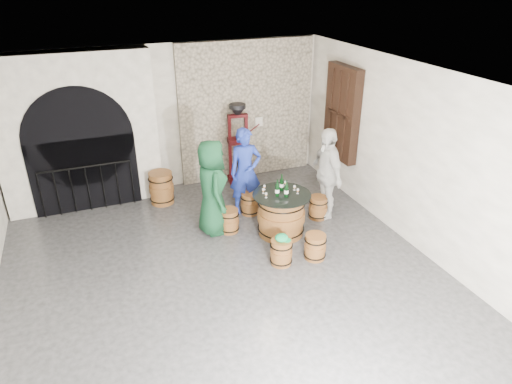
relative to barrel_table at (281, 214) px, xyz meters
name	(u,v)px	position (x,y,z in m)	size (l,w,h in m)	color
ground	(229,283)	(-1.42, -1.10, -0.41)	(8.00, 8.00, 0.00)	#2C2C2E
wall_back	(169,119)	(-1.42, 2.90, 1.19)	(8.00, 8.00, 0.00)	white
wall_right	(420,161)	(2.08, -1.10, 1.19)	(8.00, 8.00, 0.00)	white
ceiling	(223,86)	(-1.42, -1.10, 2.79)	(8.00, 8.00, 0.00)	beige
stone_facing_panel	(247,111)	(0.38, 2.84, 1.19)	(3.20, 0.12, 3.18)	#B1A48D
arched_opening	(78,134)	(-3.32, 2.64, 1.17)	(3.10, 0.60, 3.19)	white
shuttered_window	(342,113)	(1.96, 1.30, 1.39)	(0.23, 1.10, 2.00)	black
barrel_table	(281,214)	(0.00, 0.00, 0.00)	(1.09, 1.09, 0.84)	brown
barrel_stool_left	(229,221)	(-0.89, 0.44, -0.18)	(0.39, 0.39, 0.47)	brown
barrel_stool_far	(250,203)	(-0.27, 0.96, -0.18)	(0.39, 0.39, 0.47)	brown
barrel_stool_right	(318,207)	(0.95, 0.28, -0.18)	(0.39, 0.39, 0.47)	brown
barrel_stool_near_right	(315,247)	(0.21, -0.97, -0.18)	(0.39, 0.39, 0.47)	brown
barrel_stool_near_left	(281,252)	(-0.41, -0.91, -0.18)	(0.39, 0.39, 0.47)	brown
green_cap	(282,238)	(-0.40, -0.91, 0.10)	(0.26, 0.22, 0.12)	#0D8F4B
person_green	(212,188)	(-1.16, 0.57, 0.51)	(0.90, 0.59, 1.84)	#113D22
person_blue	(245,171)	(-0.31, 1.10, 0.48)	(0.65, 0.43, 1.79)	#1B2F98
person_white	(326,173)	(1.11, 0.33, 0.52)	(1.10, 0.46, 1.87)	beige
wine_bottle_left	(277,189)	(-0.11, -0.03, 0.55)	(0.08, 0.08, 0.32)	black
wine_bottle_center	(286,190)	(0.03, -0.12, 0.55)	(0.08, 0.08, 0.32)	black
wine_bottle_right	(282,184)	(0.07, 0.16, 0.55)	(0.08, 0.08, 0.32)	black
tasting_glass_a	(266,195)	(-0.32, -0.02, 0.47)	(0.05, 0.05, 0.10)	#B36222
tasting_glass_b	(294,188)	(0.29, 0.07, 0.47)	(0.05, 0.05, 0.10)	#B36222
tasting_glass_c	(264,187)	(-0.23, 0.29, 0.47)	(0.05, 0.05, 0.10)	#B36222
tasting_glass_d	(285,183)	(0.21, 0.31, 0.47)	(0.05, 0.05, 0.10)	#B36222
tasting_glass_e	(298,191)	(0.29, -0.08, 0.47)	(0.05, 0.05, 0.10)	#B36222
tasting_glass_f	(263,191)	(-0.30, 0.16, 0.47)	(0.05, 0.05, 0.10)	#B36222
side_barrel	(161,188)	(-1.86, 2.10, -0.06)	(0.53, 0.53, 0.71)	brown
corking_press	(238,137)	(0.07, 2.60, 0.66)	(0.77, 0.47, 1.85)	#430B0E
control_box	(258,121)	(0.63, 2.76, 0.94)	(0.18, 0.10, 0.22)	silver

